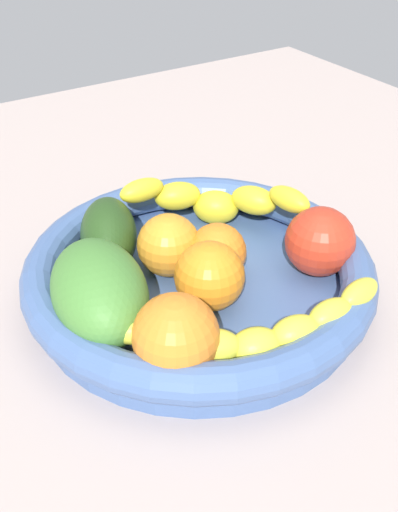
{
  "coord_description": "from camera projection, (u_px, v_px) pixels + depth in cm",
  "views": [
    {
      "loc": [
        -24.74,
        -39.01,
        39.49
      ],
      "look_at": [
        0.0,
        0.0,
        7.58
      ],
      "focal_mm": 43.18,
      "sensor_mm": 36.0,
      "label": 1
    }
  ],
  "objects": [
    {
      "name": "tomato_red",
      "position": [
        320.0,
        241.0,
        0.58
      ],
      "size": [
        6.63,
        6.63,
        6.63
      ],
      "primitive_type": "sphere",
      "color": "red",
      "rests_on": "fruit_bowl"
    },
    {
      "name": "kitchen_counter",
      "position": [
        199.0,
        308.0,
        0.6
      ],
      "size": [
        120.0,
        120.0,
        3.0
      ],
      "primitive_type": "cube",
      "color": "#B7A59E",
      "rests_on": "ground"
    },
    {
      "name": "orange_rear",
      "position": [
        176.0,
        336.0,
        0.47
      ],
      "size": [
        6.78,
        6.78,
        6.78
      ],
      "primitive_type": "sphere",
      "color": "orange",
      "rests_on": "fruit_bowl"
    },
    {
      "name": "avocado_dark",
      "position": [
        109.0,
        234.0,
        0.6
      ],
      "size": [
        9.04,
        11.17,
        6.36
      ],
      "primitive_type": "ellipsoid",
      "rotation": [
        0.0,
        0.0,
        4.28
      ],
      "color": "#26461B",
      "rests_on": "fruit_bowl"
    },
    {
      "name": "fruit_bowl",
      "position": [
        199.0,
        274.0,
        0.57
      ],
      "size": [
        32.5,
        32.5,
        4.92
      ],
      "color": "#46649B",
      "rests_on": "kitchen_counter"
    },
    {
      "name": "banana_draped_right",
      "position": [
        253.0,
        333.0,
        0.48
      ],
      "size": [
        23.14,
        10.51,
        4.36
      ],
      "color": "yellow",
      "rests_on": "fruit_bowl"
    },
    {
      "name": "orange_front",
      "position": [
        215.0,
        249.0,
        0.58
      ],
      "size": [
        5.45,
        5.45,
        5.45
      ],
      "primitive_type": "sphere",
      "color": "orange",
      "rests_on": "fruit_bowl"
    },
    {
      "name": "orange_mid_right",
      "position": [
        169.0,
        245.0,
        0.58
      ],
      "size": [
        6.0,
        6.0,
        6.0
      ],
      "primitive_type": "sphere",
      "color": "orange",
      "rests_on": "fruit_bowl"
    },
    {
      "name": "mango_green",
      "position": [
        99.0,
        291.0,
        0.51
      ],
      "size": [
        10.39,
        13.82,
        7.19
      ],
      "primitive_type": "ellipsoid",
      "rotation": [
        0.0,
        0.0,
        1.35
      ],
      "color": "#488537",
      "rests_on": "fruit_bowl"
    },
    {
      "name": "orange_mid_left",
      "position": [
        209.0,
        276.0,
        0.53
      ],
      "size": [
        6.23,
        6.23,
        6.23
      ],
      "primitive_type": "sphere",
      "color": "orange",
      "rests_on": "fruit_bowl"
    },
    {
      "name": "banana_draped_left",
      "position": [
        215.0,
        200.0,
        0.64
      ],
      "size": [
        15.84,
        13.74,
        5.97
      ],
      "color": "yellow",
      "rests_on": "fruit_bowl"
    }
  ]
}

